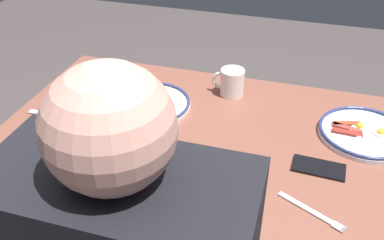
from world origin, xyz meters
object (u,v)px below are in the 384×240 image
plate_near_main (150,101)px  butter_knife (102,75)px  coffee_mug (231,82)px  cell_phone (319,168)px  plate_center_pancakes (365,133)px  fork_near (55,115)px  fork_far (311,211)px

plate_near_main → butter_knife: bearing=-30.2°
coffee_mug → cell_phone: size_ratio=0.81×
plate_center_pancakes → fork_near: plate_center_pancakes is taller
plate_center_pancakes → cell_phone: size_ratio=1.94×
coffee_mug → fork_far: bearing=121.7°
coffee_mug → butter_knife: (0.51, 0.01, -0.05)m
plate_near_main → cell_phone: plate_near_main is taller
plate_center_pancakes → coffee_mug: (0.45, -0.13, 0.04)m
fork_near → fork_far: (-0.84, 0.20, 0.00)m
butter_knife → plate_near_main: bearing=149.8°
plate_near_main → butter_knife: plate_near_main is taller
butter_knife → plate_center_pancakes: bearing=172.7°
plate_near_main → butter_knife: size_ratio=1.23×
coffee_mug → fork_far: (-0.31, 0.50, -0.05)m
fork_near → plate_center_pancakes: bearing=-169.8°
cell_phone → fork_far: size_ratio=0.84×
coffee_mug → plate_center_pancakes: bearing=163.7°
plate_center_pancakes → plate_near_main: bearing=2.5°
plate_center_pancakes → cell_phone: plate_center_pancakes is taller
plate_center_pancakes → fork_far: (0.14, 0.37, -0.01)m
fork_far → butter_knife: size_ratio=0.77×
plate_center_pancakes → cell_phone: (0.13, 0.20, -0.01)m
cell_phone → fork_near: 0.85m
plate_near_main → plate_center_pancakes: (-0.69, -0.03, -0.01)m
butter_knife → coffee_mug: bearing=-178.9°
plate_near_main → fork_far: bearing=148.4°
plate_center_pancakes → fork_near: 0.99m
plate_near_main → plate_center_pancakes: plate_near_main is taller
plate_center_pancakes → butter_knife: plate_center_pancakes is taller
fork_far → cell_phone: bearing=-93.6°
plate_near_main → fork_near: (0.28, 0.15, -0.02)m
fork_near → fork_far: size_ratio=1.17×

